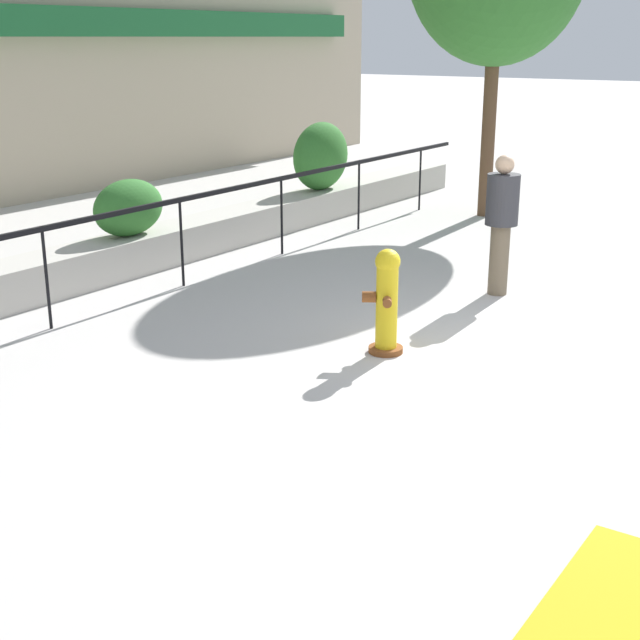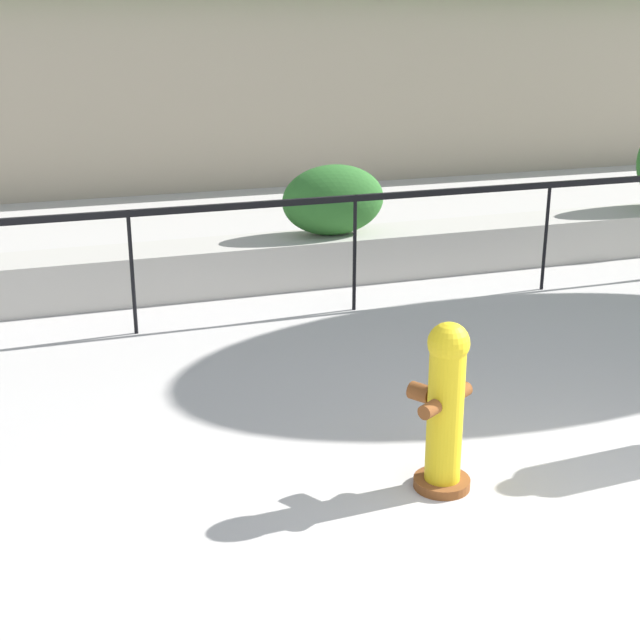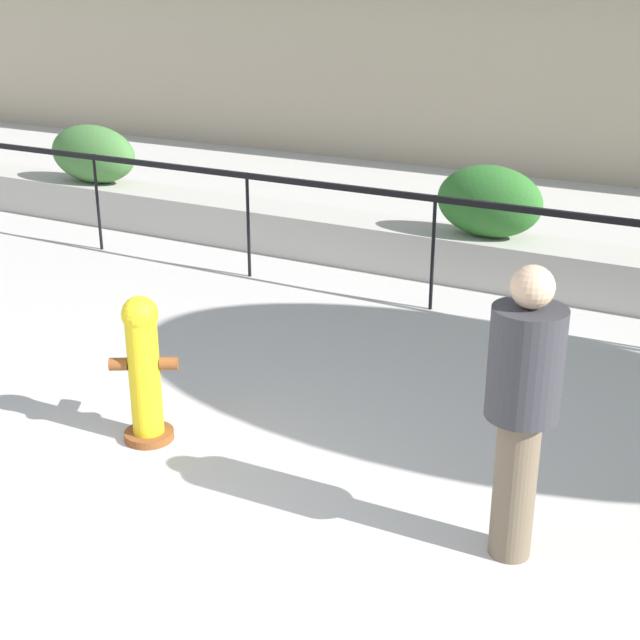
# 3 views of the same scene
# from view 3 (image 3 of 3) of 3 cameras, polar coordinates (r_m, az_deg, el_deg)

# --- Properties ---
(ground_plane) EXTENTS (120.00, 120.00, 0.00)m
(ground_plane) POSITION_cam_3_polar(r_m,az_deg,el_deg) (5.23, -14.76, -15.94)
(ground_plane) COLOR #BCB7B2
(planter_wall_low) EXTENTS (18.00, 0.70, 0.50)m
(planter_wall_low) POSITION_cam_3_polar(r_m,az_deg,el_deg) (9.83, 9.58, 4.02)
(planter_wall_low) COLOR #B7B2A8
(planter_wall_low) RESTS_ON ground
(fence_railing_segment) EXTENTS (15.00, 0.05, 1.15)m
(fence_railing_segment) POSITION_cam_3_polar(r_m,az_deg,el_deg) (8.63, 7.36, 7.05)
(fence_railing_segment) COLOR black
(fence_railing_segment) RESTS_ON ground
(hedge_bush_0) EXTENTS (1.34, 0.63, 0.77)m
(hedge_bush_0) POSITION_cam_3_polar(r_m,az_deg,el_deg) (12.43, -14.33, 10.26)
(hedge_bush_0) COLOR #427538
(hedge_bush_0) RESTS_ON planter_wall_low
(hedge_bush_1) EXTENTS (1.14, 0.61, 0.76)m
(hedge_bush_1) POSITION_cam_3_polar(r_m,az_deg,el_deg) (9.61, 10.78, 7.47)
(hedge_bush_1) COLOR #2D6B28
(hedge_bush_1) RESTS_ON planter_wall_low
(fire_hydrant) EXTENTS (0.48, 0.48, 1.08)m
(fire_hydrant) POSITION_cam_3_polar(r_m,az_deg,el_deg) (6.31, -11.19, -3.04)
(fire_hydrant) COLOR brown
(fire_hydrant) RESTS_ON ground
(pedestrian) EXTENTS (0.55, 0.55, 1.73)m
(pedestrian) POSITION_cam_3_polar(r_m,az_deg,el_deg) (4.90, 12.84, -4.88)
(pedestrian) COLOR brown
(pedestrian) RESTS_ON ground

